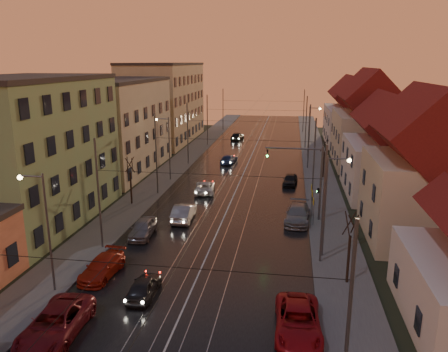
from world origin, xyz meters
The scene contains 45 objects.
ground centered at (0.00, 0.00, 0.00)m, with size 160.00×160.00×0.00m, color black.
road centered at (0.00, 40.00, 0.02)m, with size 16.00×120.00×0.04m, color black.
sidewalk_left centered at (-10.00, 40.00, 0.07)m, with size 4.00×120.00×0.15m, color #4C4C4C.
sidewalk_right centered at (10.00, 40.00, 0.07)m, with size 4.00×120.00×0.15m, color #4C4C4C.
tram_rail_0 centered at (-2.20, 40.00, 0.06)m, with size 0.06×120.00×0.03m, color gray.
tram_rail_1 centered at (-0.77, 40.00, 0.06)m, with size 0.06×120.00×0.03m, color gray.
tram_rail_2 centered at (0.77, 40.00, 0.06)m, with size 0.06×120.00×0.03m, color gray.
tram_rail_3 centered at (2.20, 40.00, 0.06)m, with size 0.06×120.00×0.03m, color gray.
apartment_left_1 centered at (-17.50, 14.00, 6.50)m, with size 10.00×18.00×13.00m, color #6A9C63.
apartment_left_2 centered at (-17.50, 34.00, 6.00)m, with size 10.00×20.00×12.00m, color tan.
apartment_left_3 centered at (-17.50, 58.00, 7.00)m, with size 10.00×24.00×14.00m, color tan.
house_right_1 centered at (17.00, 15.00, 5.45)m, with size 8.67×10.20×10.80m.
house_right_2 centered at (17.00, 28.00, 4.64)m, with size 9.18×12.24×9.20m.
house_right_3 centered at (17.00, 43.00, 5.80)m, with size 9.18×14.28×11.50m.
house_right_4 centered at (17.00, 61.00, 5.05)m, with size 9.18×16.32×10.00m.
catenary_pole_r_0 centered at (8.60, -6.00, 4.50)m, with size 0.16×0.16×9.00m, color #595B60.
catenary_pole_l_1 centered at (-8.60, 9.00, 4.50)m, with size 0.16×0.16×9.00m, color #595B60.
catenary_pole_r_1 centered at (8.60, 9.00, 4.50)m, with size 0.16×0.16×9.00m, color #595B60.
catenary_pole_l_2 centered at (-8.60, 24.00, 4.50)m, with size 0.16×0.16×9.00m, color #595B60.
catenary_pole_r_2 centered at (8.60, 24.00, 4.50)m, with size 0.16×0.16×9.00m, color #595B60.
catenary_pole_l_3 centered at (-8.60, 39.00, 4.50)m, with size 0.16×0.16×9.00m, color #595B60.
catenary_pole_r_3 centered at (8.60, 39.00, 4.50)m, with size 0.16×0.16×9.00m, color #595B60.
catenary_pole_l_4 centered at (-8.60, 54.00, 4.50)m, with size 0.16×0.16×9.00m, color #595B60.
catenary_pole_r_4 centered at (8.60, 54.00, 4.50)m, with size 0.16×0.16×9.00m, color #595B60.
catenary_pole_l_5 centered at (-8.60, 72.00, 4.50)m, with size 0.16×0.16×9.00m, color #595B60.
catenary_pole_r_5 centered at (8.60, 72.00, 4.50)m, with size 0.16×0.16×9.00m, color #595B60.
street_lamp_0 centered at (-9.10, 2.00, 4.89)m, with size 1.75×0.32×8.00m.
street_lamp_1 centered at (9.10, 10.00, 4.89)m, with size 1.75×0.32×8.00m.
street_lamp_2 centered at (-9.10, 30.00, 4.89)m, with size 1.75×0.32×8.00m.
street_lamp_3 centered at (9.10, 46.00, 4.89)m, with size 1.75×0.32×8.00m.
traffic_light_mast centered at (7.99, 18.00, 4.60)m, with size 5.30×0.32×7.20m.
bare_tree_0 centered at (-10.20, 20.00, 2.49)m, with size 1.09×1.09×5.11m.
bare_tree_1 centered at (10.20, 6.00, 2.49)m, with size 1.09×1.09×5.11m.
bare_tree_2 centered at (10.40, 34.00, 2.49)m, with size 1.09×1.09×5.11m.
driving_car_0 centered at (-2.86, 2.41, 0.66)m, with size 1.55×3.85×1.31m, color black.
driving_car_1 centered at (-3.67, 16.33, 0.79)m, with size 1.67×4.78×1.58m, color gray.
driving_car_2 centered at (-3.43, 25.41, 0.65)m, with size 2.14×4.65×1.29m, color #BABABA.
driving_car_3 centered at (-2.81, 40.55, 0.67)m, with size 1.86×4.58×1.33m, color navy.
driving_car_4 centered at (-4.02, 60.52, 0.76)m, with size 1.80×4.47×1.52m, color black.
parked_left_1 centered at (-6.20, -2.44, 0.79)m, with size 2.62×5.68×1.58m, color maroon.
parked_left_2 centered at (-6.64, 4.58, 0.67)m, with size 1.88×4.62×1.34m, color #A01E10.
parked_left_3 centered at (-6.20, 11.92, 0.74)m, with size 1.75×4.36×1.48m, color gray.
parked_right_0 centered at (6.86, -0.11, 0.75)m, with size 2.50×5.42×1.51m, color #A01017.
parked_right_1 centered at (6.99, 17.45, 0.78)m, with size 2.17×5.35×1.55m, color gray.
parked_right_2 centered at (6.23, 30.19, 0.67)m, with size 1.59×3.95×1.35m, color black.
Camera 1 is at (6.05, -21.71, 14.60)m, focal length 35.00 mm.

